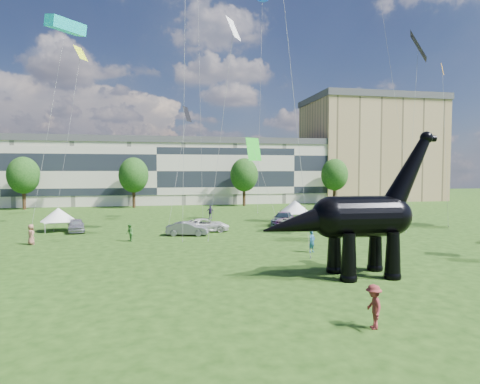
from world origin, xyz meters
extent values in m
plane|color=#16330C|center=(0.00, 0.00, 0.00)|extent=(220.00, 220.00, 0.00)
cube|color=beige|center=(-8.00, 62.00, 6.00)|extent=(78.00, 11.00, 12.00)
cube|color=tan|center=(40.00, 65.00, 11.00)|extent=(28.00, 18.00, 22.00)
cylinder|color=#382314|center=(-30.00, 53.00, 1.60)|extent=(0.56, 0.56, 3.20)
ellipsoid|color=#14380F|center=(-30.00, 53.00, 6.32)|extent=(5.20, 5.20, 6.24)
cylinder|color=#382314|center=(-12.00, 53.00, 1.60)|extent=(0.56, 0.56, 3.20)
ellipsoid|color=#14380F|center=(-12.00, 53.00, 6.32)|extent=(5.20, 5.20, 6.24)
cylinder|color=#382314|center=(8.00, 53.00, 1.60)|extent=(0.56, 0.56, 3.20)
ellipsoid|color=#14380F|center=(8.00, 53.00, 6.32)|extent=(5.20, 5.20, 6.24)
cylinder|color=#382314|center=(26.00, 53.00, 1.60)|extent=(0.56, 0.56, 3.20)
ellipsoid|color=#14380F|center=(26.00, 53.00, 6.32)|extent=(5.20, 5.20, 6.24)
cone|color=black|center=(3.83, 1.51, 1.42)|extent=(0.99, 0.99, 2.84)
sphere|color=black|center=(3.83, 1.51, 0.17)|extent=(1.04, 1.04, 1.04)
cone|color=black|center=(3.85, 3.60, 1.42)|extent=(0.99, 0.99, 2.84)
sphere|color=black|center=(3.85, 3.60, 0.17)|extent=(1.04, 1.04, 1.04)
cone|color=black|center=(6.67, 1.48, 1.42)|extent=(0.99, 0.99, 2.84)
sphere|color=black|center=(6.67, 1.48, 0.17)|extent=(1.04, 1.04, 1.04)
cone|color=black|center=(6.70, 3.57, 1.42)|extent=(0.99, 0.99, 2.84)
sphere|color=black|center=(6.70, 3.57, 0.17)|extent=(1.04, 1.04, 1.04)
cylinder|color=black|center=(5.17, 2.54, 3.69)|extent=(4.01, 2.60, 2.56)
sphere|color=black|center=(3.18, 2.56, 3.69)|extent=(2.56, 2.56, 2.56)
sphere|color=black|center=(7.16, 2.52, 3.69)|extent=(2.46, 2.46, 2.46)
cone|color=black|center=(8.31, 2.51, 6.44)|extent=(3.58, 1.46, 5.02)
sphere|color=black|center=(9.47, 2.49, 8.61)|extent=(0.80, 0.80, 0.80)
cylinder|color=black|center=(9.75, 2.49, 8.56)|extent=(0.67, 0.42, 0.42)
cone|color=black|center=(1.23, 2.58, 3.38)|extent=(5.03, 2.04, 2.78)
imported|color=silver|center=(-16.06, 24.83, 0.71)|extent=(2.50, 4.44, 1.42)
imported|color=slate|center=(-4.55, 20.17, 0.69)|extent=(4.39, 2.23, 1.38)
imported|color=silver|center=(-2.43, 22.41, 0.70)|extent=(5.06, 2.35, 1.41)
imported|color=#595960|center=(7.34, 26.08, 0.76)|extent=(4.40, 5.63, 1.52)
cube|color=white|center=(9.58, 28.38, 1.16)|extent=(3.70, 3.70, 0.13)
cone|color=white|center=(9.58, 28.38, 2.00)|extent=(4.69, 4.69, 1.58)
cylinder|color=#999999|center=(8.41, 26.65, 0.58)|extent=(0.06, 0.06, 1.16)
cylinder|color=#999999|center=(11.31, 27.21, 0.58)|extent=(0.06, 0.06, 1.16)
cylinder|color=#999999|center=(7.85, 29.55, 0.58)|extent=(0.06, 0.06, 1.16)
cylinder|color=#999999|center=(10.75, 30.11, 0.58)|extent=(0.06, 0.06, 1.16)
cube|color=white|center=(15.93, 30.17, 1.15)|extent=(3.34, 3.34, 0.13)
cone|color=white|center=(15.93, 30.17, 1.99)|extent=(4.22, 4.22, 1.57)
cylinder|color=#999999|center=(14.37, 28.79, 0.58)|extent=(0.06, 0.06, 1.15)
cylinder|color=#999999|center=(17.31, 28.62, 0.58)|extent=(0.06, 0.06, 1.15)
cylinder|color=#999999|center=(14.55, 31.73, 0.58)|extent=(0.06, 0.06, 1.15)
cylinder|color=#999999|center=(17.49, 31.55, 0.58)|extent=(0.06, 0.06, 1.15)
cube|color=white|center=(-18.10, 25.97, 1.05)|extent=(3.50, 3.50, 0.11)
cone|color=white|center=(-18.10, 25.97, 1.81)|extent=(4.43, 4.43, 1.43)
cylinder|color=#999999|center=(-19.04, 24.34, 0.52)|extent=(0.06, 0.06, 1.05)
cylinder|color=#999999|center=(-16.47, 25.03, 0.52)|extent=(0.06, 0.06, 1.05)
cylinder|color=#999999|center=(-19.73, 26.91, 0.52)|extent=(0.06, 0.06, 1.05)
cylinder|color=#999999|center=(-17.16, 27.61, 0.52)|extent=(0.06, 0.06, 1.05)
imported|color=#523679|center=(-0.63, 33.83, 0.91)|extent=(1.16, 0.84, 1.82)
imported|color=brown|center=(11.99, 17.89, 0.84)|extent=(0.82, 1.18, 1.68)
imported|color=black|center=(11.80, 21.68, 0.87)|extent=(1.70, 0.93, 1.75)
imported|color=#2C6F6E|center=(22.16, 30.92, 0.90)|extent=(0.66, 0.78, 1.80)
imported|color=#245A87|center=(4.75, 9.86, 0.89)|extent=(0.77, 0.69, 1.78)
imported|color=#9F634F|center=(-18.41, 17.74, 0.90)|extent=(0.96, 1.05, 1.80)
imported|color=#38742E|center=(-9.98, 17.74, 0.80)|extent=(0.79, 0.91, 1.60)
imported|color=maroon|center=(1.58, -5.35, 0.92)|extent=(0.89, 1.30, 1.84)
plane|color=orange|center=(27.76, 25.06, 19.33)|extent=(1.27, 1.34, 1.50)
plane|color=#CCE112|center=(-16.52, 31.60, 20.72)|extent=(1.81, 2.18, 1.69)
plane|color=black|center=(-3.71, 32.69, 13.91)|extent=(1.58, 2.14, 2.00)
cube|color=#0CAFB6|center=(-17.48, 28.71, 22.91)|extent=(4.28, 4.36, 1.62)
plane|color=white|center=(-0.06, 18.54, 20.24)|extent=(2.05, 2.39, 2.11)
plane|color=#19A71A|center=(4.64, 30.38, 9.31)|extent=(3.00, 2.00, 2.97)
plane|color=black|center=(20.86, 20.05, 20.20)|extent=(3.43, 3.93, 3.16)
camera|label=1|loc=(-6.91, -20.25, 6.51)|focal=30.00mm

